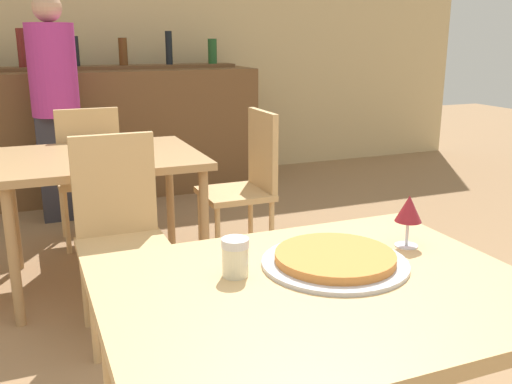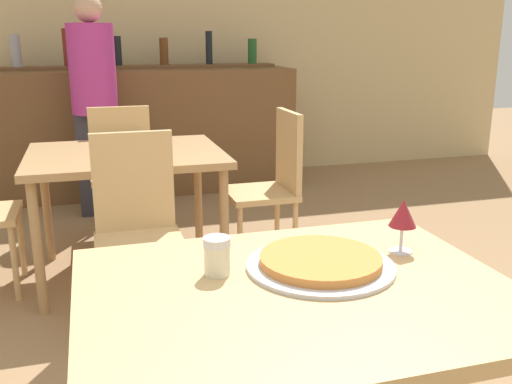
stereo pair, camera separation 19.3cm
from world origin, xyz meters
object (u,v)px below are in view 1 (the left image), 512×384
object	(u,v)px
cheese_shaker	(235,257)
wine_glass	(409,210)
chair_far_side_front	(120,224)
chair_far_side_back	(89,169)
person_standing	(56,102)
pizza_tray	(335,260)
chair_far_side_right	(248,178)

from	to	relation	value
cheese_shaker	wine_glass	distance (m)	0.56
chair_far_side_front	chair_far_side_back	size ratio (longest dim) A/B	1.00
wine_glass	person_standing	bearing A→B (deg)	104.49
wine_glass	pizza_tray	bearing A→B (deg)	-170.40
chair_far_side_back	chair_far_side_front	bearing A→B (deg)	90.00
person_standing	pizza_tray	bearing A→B (deg)	-80.49
chair_far_side_back	chair_far_side_right	distance (m)	1.05
person_standing	chair_far_side_back	bearing A→B (deg)	-79.56
chair_far_side_right	cheese_shaker	distance (m)	1.98
cheese_shaker	wine_glass	size ratio (longest dim) A/B	0.65
chair_far_side_right	wine_glass	size ratio (longest dim) A/B	5.82
chair_far_side_front	pizza_tray	world-z (taller)	chair_far_side_front
chair_far_side_front	chair_far_side_right	distance (m)	1.05
chair_far_side_right	pizza_tray	distance (m)	1.92
chair_far_side_front	person_standing	bearing A→B (deg)	93.88
chair_far_side_back	pizza_tray	world-z (taller)	chair_far_side_back
chair_far_side_back	wine_glass	world-z (taller)	chair_far_side_back
chair_far_side_front	person_standing	distance (m)	1.94
cheese_shaker	wine_glass	bearing A→B (deg)	0.98
chair_far_side_back	cheese_shaker	size ratio (longest dim) A/B	8.90
cheese_shaker	chair_far_side_front	bearing A→B (deg)	95.58
pizza_tray	chair_far_side_right	bearing A→B (deg)	75.80
chair_far_side_right	wine_glass	distance (m)	1.84
pizza_tray	wine_glass	xyz separation A→B (m)	(0.27, 0.05, 0.10)
chair_far_side_back	pizza_tray	bearing A→B (deg)	99.24
chair_far_side_front	person_standing	size ratio (longest dim) A/B	0.56
cheese_shaker	person_standing	size ratio (longest dim) A/B	0.06
cheese_shaker	chair_far_side_back	bearing A→B (deg)	92.81
chair_far_side_right	cheese_shaker	bearing A→B (deg)	-22.44
chair_far_side_front	cheese_shaker	distance (m)	1.24
chair_far_side_back	pizza_tray	distance (m)	2.49
chair_far_side_right	wine_glass	bearing A→B (deg)	-6.13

